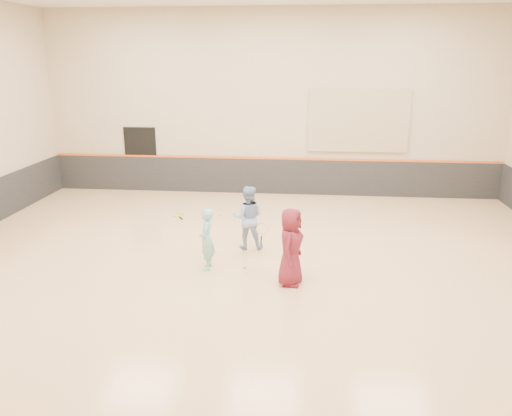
# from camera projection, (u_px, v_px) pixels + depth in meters

# --- Properties ---
(room) EXTENTS (15.04, 12.04, 6.22)m
(room) POSITION_uv_depth(u_px,v_px,m) (253.00, 228.00, 11.11)
(room) COLOR tan
(room) RESTS_ON ground
(wainscot_back) EXTENTS (14.90, 0.04, 1.20)m
(wainscot_back) POSITION_uv_depth(u_px,v_px,m) (271.00, 176.00, 16.86)
(wainscot_back) COLOR #232326
(wainscot_back) RESTS_ON floor
(accent_stripe) EXTENTS (14.90, 0.03, 0.06)m
(accent_stripe) POSITION_uv_depth(u_px,v_px,m) (271.00, 158.00, 16.67)
(accent_stripe) COLOR #D85914
(accent_stripe) RESTS_ON wall_back
(acoustic_panel) EXTENTS (3.20, 0.08, 2.00)m
(acoustic_panel) POSITION_uv_depth(u_px,v_px,m) (359.00, 121.00, 16.03)
(acoustic_panel) COLOR tan
(acoustic_panel) RESTS_ON wall_back
(doorway) EXTENTS (1.10, 0.05, 2.20)m
(doorway) POSITION_uv_depth(u_px,v_px,m) (141.00, 159.00, 17.15)
(doorway) COLOR black
(doorway) RESTS_ON floor
(girl) EXTENTS (0.36, 0.52, 1.37)m
(girl) POSITION_uv_depth(u_px,v_px,m) (207.00, 239.00, 10.76)
(girl) COLOR #79D2C8
(girl) RESTS_ON floor
(instructor) EXTENTS (0.78, 0.62, 1.55)m
(instructor) POSITION_uv_depth(u_px,v_px,m) (248.00, 217.00, 11.94)
(instructor) COLOR #8DA9DA
(instructor) RESTS_ON floor
(young_man) EXTENTS (0.67, 0.88, 1.61)m
(young_man) POSITION_uv_depth(u_px,v_px,m) (291.00, 247.00, 10.00)
(young_man) COLOR maroon
(young_man) RESTS_ON floor
(held_racket) EXTENTS (0.49, 0.49, 0.53)m
(held_racket) POSITION_uv_depth(u_px,v_px,m) (262.00, 229.00, 11.81)
(held_racket) COLOR gold
(held_racket) RESTS_ON instructor
(spare_racket) EXTENTS (0.76, 0.76, 0.04)m
(spare_racket) POSITION_uv_depth(u_px,v_px,m) (178.00, 215.00, 14.65)
(spare_racket) COLOR #AAD32E
(spare_racket) RESTS_ON floor
(ball_under_racket) EXTENTS (0.07, 0.07, 0.07)m
(ball_under_racket) POSITION_uv_depth(u_px,v_px,m) (244.00, 267.00, 10.95)
(ball_under_racket) COLOR #C8EB36
(ball_under_racket) RESTS_ON floor
(ball_in_hand) EXTENTS (0.07, 0.07, 0.07)m
(ball_in_hand) POSITION_uv_depth(u_px,v_px,m) (299.00, 242.00, 9.84)
(ball_in_hand) COLOR #D2E334
(ball_in_hand) RESTS_ON young_man
(ball_beside_spare) EXTENTS (0.07, 0.07, 0.07)m
(ball_beside_spare) POSITION_uv_depth(u_px,v_px,m) (220.00, 214.00, 14.64)
(ball_beside_spare) COLOR yellow
(ball_beside_spare) RESTS_ON floor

